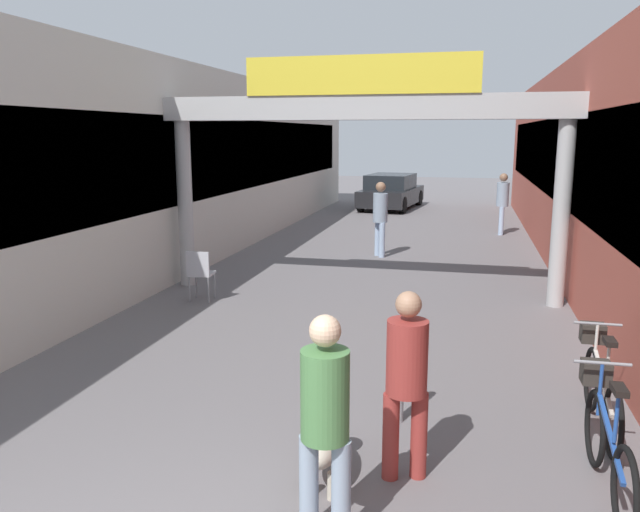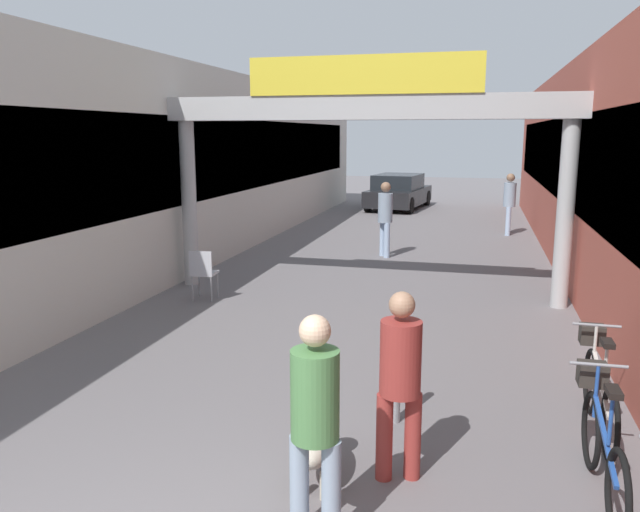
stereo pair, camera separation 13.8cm
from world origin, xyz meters
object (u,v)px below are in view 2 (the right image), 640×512
(bicycle_blue_second, at_px, (601,441))
(bicycle_silver_third, at_px, (598,386))
(pedestrian_carrying_crate, at_px, (385,214))
(pedestrian_companion, at_px, (400,375))
(pedestrian_elderly_walking, at_px, (509,200))
(dog_on_leash, at_px, (316,438))
(pedestrian_with_dog, at_px, (315,415))
(parked_car_black, at_px, (398,192))
(cafe_chair_aluminium_nearer, at_px, (203,270))
(bollard_post_metal, at_px, (396,374))

(bicycle_blue_second, distance_m, bicycle_silver_third, 1.20)
(pedestrian_carrying_crate, bearing_deg, bicycle_silver_third, -67.96)
(pedestrian_companion, distance_m, pedestrian_elderly_walking, 13.73)
(pedestrian_elderly_walking, xyz_separation_m, dog_on_leash, (-2.08, -13.85, -0.63))
(pedestrian_with_dog, bearing_deg, dog_on_leash, 104.27)
(pedestrian_elderly_walking, relative_size, dog_on_leash, 2.09)
(pedestrian_elderly_walking, xyz_separation_m, bicycle_blue_second, (0.18, -13.44, -0.57))
(pedestrian_companion, distance_m, dog_on_leash, 0.88)
(dog_on_leash, height_order, bicycle_blue_second, bicycle_blue_second)
(pedestrian_carrying_crate, bearing_deg, parked_car_black, 95.35)
(pedestrian_with_dog, bearing_deg, pedestrian_carrying_crate, 95.79)
(dog_on_leash, relative_size, cafe_chair_aluminium_nearer, 0.94)
(cafe_chair_aluminium_nearer, bearing_deg, pedestrian_with_dog, -58.75)
(pedestrian_with_dog, height_order, bicycle_silver_third, pedestrian_with_dog)
(bollard_post_metal, bearing_deg, bicycle_blue_second, -25.16)
(bicycle_blue_second, xyz_separation_m, parked_car_black, (-4.05, 19.12, 0.21))
(bicycle_silver_third, distance_m, bollard_post_metal, 1.97)
(bollard_post_metal, height_order, cafe_chair_aluminium_nearer, bollard_post_metal)
(pedestrian_companion, relative_size, cafe_chair_aluminium_nearer, 1.82)
(pedestrian_elderly_walking, height_order, bicycle_blue_second, pedestrian_elderly_walking)
(dog_on_leash, height_order, bicycle_silver_third, bicycle_silver_third)
(bicycle_silver_third, bearing_deg, pedestrian_elderly_walking, 91.67)
(pedestrian_carrying_crate, height_order, bicycle_silver_third, pedestrian_carrying_crate)
(pedestrian_companion, bearing_deg, pedestrian_carrying_crate, 99.12)
(bollard_post_metal, relative_size, parked_car_black, 0.24)
(parked_car_black, bearing_deg, dog_on_leash, -84.77)
(pedestrian_carrying_crate, height_order, bollard_post_metal, pedestrian_carrying_crate)
(pedestrian_with_dog, distance_m, parked_car_black, 20.38)
(pedestrian_companion, distance_m, bicycle_silver_third, 2.31)
(pedestrian_companion, distance_m, parked_car_black, 19.49)
(pedestrian_with_dog, relative_size, pedestrian_carrying_crate, 0.95)
(bicycle_blue_second, bearing_deg, pedestrian_with_dog, -150.75)
(bollard_post_metal, bearing_deg, pedestrian_with_dog, -98.85)
(pedestrian_with_dog, xyz_separation_m, bollard_post_metal, (0.31, 1.99, -0.44))
(bicycle_silver_third, relative_size, bollard_post_metal, 1.68)
(bollard_post_metal, bearing_deg, parked_car_black, 97.13)
(bollard_post_metal, bearing_deg, pedestrian_companion, -81.19)
(pedestrian_elderly_walking, bearing_deg, cafe_chair_aluminium_nearer, -121.73)
(cafe_chair_aluminium_nearer, bearing_deg, pedestrian_companion, -50.59)
(pedestrian_with_dog, relative_size, pedestrian_elderly_walking, 0.95)
(pedestrian_companion, xyz_separation_m, pedestrian_carrying_crate, (-1.54, 9.58, 0.09))
(dog_on_leash, distance_m, bollard_post_metal, 1.34)
(bicycle_blue_second, xyz_separation_m, cafe_chair_aluminium_nearer, (-5.61, 4.67, 0.10))
(pedestrian_elderly_walking, relative_size, bicycle_blue_second, 1.04)
(cafe_chair_aluminium_nearer, relative_size, parked_car_black, 0.21)
(pedestrian_carrying_crate, height_order, cafe_chair_aluminium_nearer, pedestrian_carrying_crate)
(pedestrian_companion, height_order, dog_on_leash, pedestrian_companion)
(cafe_chair_aluminium_nearer, bearing_deg, bicycle_silver_third, -31.06)
(pedestrian_elderly_walking, bearing_deg, pedestrian_companion, -95.93)
(pedestrian_carrying_crate, relative_size, bollard_post_metal, 1.75)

